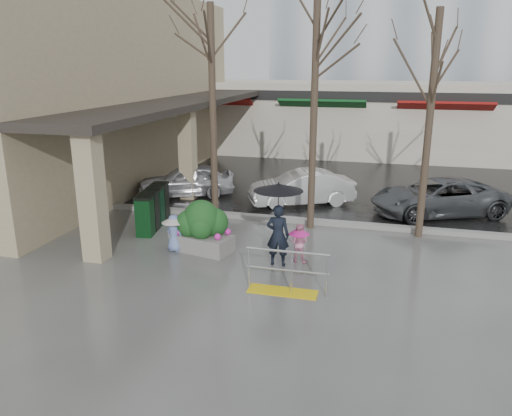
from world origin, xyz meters
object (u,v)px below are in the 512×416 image
at_px(child_pink, 299,240).
at_px(child_blue, 174,229).
at_px(tree_midwest, 316,56).
at_px(car_b, 302,188).
at_px(tree_mideast, 434,70).
at_px(news_boxes, 153,208).
at_px(car_a, 186,180).
at_px(car_c, 438,197).
at_px(handrail, 285,277).
at_px(tree_west, 212,62).
at_px(planter, 202,227).
at_px(woman, 278,215).

bearing_deg(child_pink, child_blue, 11.26).
distance_m(tree_midwest, car_b, 5.34).
bearing_deg(tree_mideast, news_boxes, -171.60).
xyz_separation_m(car_a, car_c, (9.32, -0.15, 0.00)).
bearing_deg(car_a, car_c, 65.00).
bearing_deg(handrail, child_pink, 90.94).
distance_m(handrail, tree_west, 7.52).
distance_m(tree_west, child_pink, 6.29).
height_order(tree_west, planter, tree_west).
distance_m(child_pink, news_boxes, 5.26).
relative_size(handrail, child_blue, 1.79).
bearing_deg(child_blue, car_a, -56.53).
height_order(tree_midwest, child_pink, tree_midwest).
bearing_deg(child_blue, woman, -170.23).
distance_m(handrail, child_pink, 1.93).
xyz_separation_m(tree_west, news_boxes, (-1.65, -1.20, -4.46)).
relative_size(tree_west, planter, 3.73).
bearing_deg(handrail, child_blue, 153.02).
bearing_deg(tree_mideast, car_c, 74.03).
distance_m(handrail, car_b, 7.47).
height_order(woman, child_blue, woman).
distance_m(handrail, child_blue, 3.95).
bearing_deg(woman, tree_mideast, -141.06).
relative_size(child_pink, car_a, 0.28).
xyz_separation_m(woman, child_blue, (-2.99, 0.24, -0.72)).
xyz_separation_m(tree_west, tree_mideast, (6.50, 0.00, -0.22)).
bearing_deg(child_pink, car_a, -36.42).
height_order(child_blue, car_a, car_a).
bearing_deg(car_b, car_c, 62.75).
relative_size(child_pink, car_c, 0.23).
relative_size(child_pink, news_boxes, 0.46).
height_order(child_pink, news_boxes, news_boxes).
bearing_deg(child_blue, handrail, 167.41).
xyz_separation_m(child_blue, car_b, (2.61, 5.62, -0.02)).
xyz_separation_m(tree_west, tree_midwest, (3.20, 0.00, 0.15)).
relative_size(news_boxes, car_c, 0.50).
bearing_deg(car_b, car_a, -116.43).
relative_size(handrail, planter, 1.04).
distance_m(child_pink, car_b, 5.56).
bearing_deg(car_c, child_pink, -58.97).
xyz_separation_m(woman, car_a, (-4.95, 5.91, -0.73)).
height_order(tree_midwest, child_blue, tree_midwest).
distance_m(tree_west, car_a, 5.59).
relative_size(tree_mideast, car_c, 1.43).
height_order(handrail, woman, woman).
relative_size(child_blue, car_b, 0.28).
xyz_separation_m(tree_mideast, car_c, (0.71, 2.50, -4.23)).
bearing_deg(handrail, woman, 108.51).
relative_size(handrail, woman, 0.86).
height_order(handrail, tree_mideast, tree_mideast).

